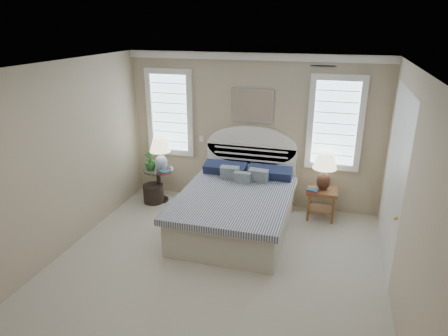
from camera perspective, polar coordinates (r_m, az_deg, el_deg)
floor at (r=5.47m, az=-2.10°, el=-15.43°), size 4.50×5.00×0.01m
ceiling at (r=4.47m, az=-2.55°, el=13.96°), size 4.50×5.00×0.01m
wall_back at (r=7.10m, az=4.05°, el=5.21°), size 4.50×0.02×2.70m
wall_left at (r=5.88m, az=-23.62°, el=0.27°), size 0.02×5.00×2.70m
wall_right at (r=4.67m, az=25.04°, el=-4.97°), size 0.02×5.00×2.70m
crown_molding at (r=6.84m, az=4.25°, el=15.62°), size 4.50×0.08×0.12m
hvac_vent at (r=5.04m, az=13.98°, el=13.89°), size 0.30×0.20×0.02m
switch_plate at (r=7.39m, az=-3.25°, el=4.22°), size 0.08×0.01×0.12m
window_left at (r=7.49m, az=-7.71°, el=7.84°), size 0.90×0.06×1.60m
window_right at (r=6.88m, az=15.61°, el=6.16°), size 0.90×0.06×1.60m
painting at (r=6.95m, az=4.08°, el=8.87°), size 0.74×0.04×0.58m
closet_door at (r=5.82m, az=23.09°, el=-1.41°), size 0.02×1.80×2.40m
bed at (r=6.48m, az=1.87°, el=-5.38°), size 1.72×2.28×1.47m
side_table_left at (r=7.51m, az=-9.28°, el=-1.91°), size 0.56×0.56×0.63m
nightstand_right at (r=6.95m, az=13.78°, el=-4.14°), size 0.50×0.40×0.53m
floor_pot at (r=7.56m, az=-10.04°, el=-3.60°), size 0.49×0.49×0.34m
lamp_left at (r=7.26m, az=-9.08°, el=2.51°), size 0.38×0.38×0.62m
lamp_right at (r=6.78m, az=14.18°, el=0.12°), size 0.49×0.49×0.65m
potted_plant at (r=7.36m, az=-10.53°, el=1.10°), size 0.21×0.21×0.37m
books_left at (r=7.18m, az=-8.52°, el=-0.61°), size 0.24×0.20×0.05m
books_right at (r=6.75m, az=12.53°, el=-3.21°), size 0.22×0.18×0.05m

